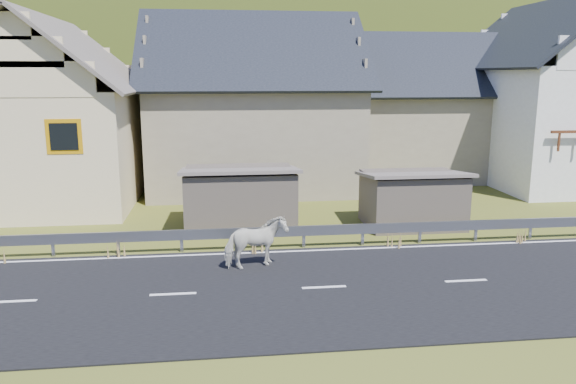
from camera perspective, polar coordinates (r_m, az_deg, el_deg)
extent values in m
plane|color=#474A16|center=(15.35, 3.68, -9.77)|extent=(160.00, 160.00, 0.00)
cube|color=black|center=(15.34, 3.68, -9.70)|extent=(60.00, 7.00, 0.04)
cube|color=silver|center=(15.33, 3.68, -9.62)|extent=(60.00, 6.60, 0.01)
cube|color=#93969B|center=(18.60, 1.62, -3.96)|extent=(28.00, 0.08, 0.34)
cube|color=#93969B|center=(19.24, -22.77, -5.09)|extent=(0.10, 0.06, 0.70)
cube|color=#93969B|center=(18.79, -16.88, -5.06)|extent=(0.10, 0.06, 0.70)
cube|color=#93969B|center=(18.54, -10.76, -4.97)|extent=(0.10, 0.06, 0.70)
cube|color=#93969B|center=(18.51, -4.55, -4.82)|extent=(0.10, 0.06, 0.70)
cube|color=#93969B|center=(18.69, 1.61, -4.62)|extent=(0.10, 0.06, 0.70)
cube|color=#93969B|center=(19.08, 7.58, -4.38)|extent=(0.10, 0.06, 0.70)
cube|color=#93969B|center=(19.66, 13.25, -4.10)|extent=(0.10, 0.06, 0.70)
cube|color=#93969B|center=(20.43, 18.53, -3.81)|extent=(0.10, 0.06, 0.70)
cube|color=#93969B|center=(21.36, 23.39, -3.51)|extent=(0.10, 0.06, 0.70)
cube|color=brown|center=(21.03, -4.91, -0.68)|extent=(4.30, 3.30, 2.40)
cube|color=brown|center=(21.77, 12.50, -0.76)|extent=(3.80, 2.90, 2.20)
cube|color=beige|center=(27.21, -22.56, 4.31)|extent=(7.00, 9.00, 5.00)
cube|color=#C38407|center=(22.37, -21.80, 5.25)|extent=(1.30, 0.12, 1.30)
cube|color=gray|center=(29.06, -26.30, 12.47)|extent=(0.70, 0.70, 2.40)
cube|color=gray|center=(29.23, -3.62, 5.66)|extent=(10.00, 9.00, 5.00)
cube|color=gray|center=(33.31, 13.70, 5.77)|extent=(9.00, 8.00, 4.60)
cube|color=white|center=(33.24, 25.39, 6.16)|extent=(8.00, 10.00, 6.00)
ellipsoid|color=#2A3D13|center=(195.85, -4.65, 4.33)|extent=(440.00, 280.00, 260.00)
imported|color=beige|center=(16.59, -3.31, -5.15)|extent=(1.35, 1.98, 1.53)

